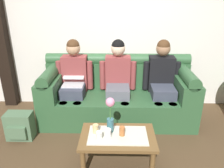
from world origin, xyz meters
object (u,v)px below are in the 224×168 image
(cup_near_left, at_px, (108,133))
(person_left, at_px, (74,77))
(cup_far_center, at_px, (96,129))
(person_right, at_px, (162,78))
(cup_far_left, at_px, (122,131))
(backpack_left, at_px, (20,126))
(person_middle, at_px, (118,78))
(flower_vase, at_px, (110,114))
(couch, at_px, (118,95))
(coffee_table, at_px, (118,139))
(cup_near_right, at_px, (99,136))

(cup_near_left, bearing_deg, person_left, 116.78)
(cup_near_left, bearing_deg, cup_far_center, 150.05)
(person_left, bearing_deg, person_right, 0.03)
(cup_far_left, distance_m, backpack_left, 1.45)
(person_middle, xyz_separation_m, backpack_left, (-1.32, -0.62, -0.47))
(cup_near_left, relative_size, cup_far_left, 0.89)
(flower_vase, bearing_deg, person_middle, 85.01)
(cup_far_center, relative_size, backpack_left, 0.26)
(person_left, xyz_separation_m, flower_vase, (0.58, -0.99, -0.05))
(person_middle, bearing_deg, cup_far_center, -103.81)
(couch, distance_m, coffee_table, 1.07)
(person_left, bearing_deg, person_middle, 0.06)
(couch, bearing_deg, backpack_left, -154.59)
(person_right, height_order, cup_far_left, person_right)
(person_right, bearing_deg, cup_near_left, -125.30)
(cup_near_right, height_order, backpack_left, cup_near_right)
(couch, bearing_deg, cup_near_right, -99.93)
(cup_far_left, height_order, backpack_left, cup_far_left)
(person_middle, bearing_deg, person_left, -179.94)
(cup_far_center, bearing_deg, couch, 76.24)
(person_left, xyz_separation_m, person_middle, (0.67, 0.00, 0.00))
(coffee_table, xyz_separation_m, backpack_left, (-1.32, 0.44, -0.13))
(person_left, relative_size, backpack_left, 3.24)
(cup_near_left, distance_m, backpack_left, 1.32)
(person_left, height_order, backpack_left, person_left)
(person_right, relative_size, flower_vase, 2.92)
(cup_near_left, bearing_deg, backpack_left, 158.35)
(couch, height_order, backpack_left, couch)
(person_left, height_order, coffee_table, person_left)
(couch, xyz_separation_m, coffee_table, (-0.00, -1.06, -0.05))
(couch, height_order, cup_far_center, couch)
(cup_near_right, bearing_deg, cup_far_center, 111.13)
(flower_vase, distance_m, cup_near_left, 0.21)
(couch, height_order, flower_vase, couch)
(cup_far_center, height_order, backpack_left, cup_far_center)
(cup_near_left, relative_size, cup_near_right, 1.00)
(person_middle, height_order, cup_near_right, person_middle)
(cup_near_left, distance_m, cup_near_right, 0.10)
(person_left, bearing_deg, couch, 0.33)
(cup_far_center, height_order, cup_far_left, cup_far_left)
(couch, xyz_separation_m, backpack_left, (-1.32, -0.63, -0.18))
(couch, distance_m, person_left, 0.73)
(couch, relative_size, cup_far_left, 21.29)
(person_middle, relative_size, cup_near_right, 12.78)
(flower_vase, xyz_separation_m, cup_near_left, (-0.03, -0.11, -0.18))
(cup_near_right, bearing_deg, flower_vase, 54.49)
(person_left, relative_size, cup_far_center, 12.24)
(couch, bearing_deg, cup_far_center, -103.76)
(person_left, bearing_deg, flower_vase, -59.49)
(couch, xyz_separation_m, person_left, (-0.67, -0.00, 0.29))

